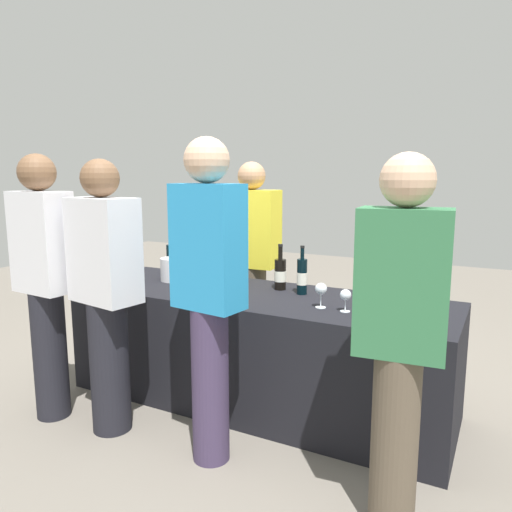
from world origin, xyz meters
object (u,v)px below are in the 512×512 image
at_px(guest_0, 45,277).
at_px(server_pouring, 252,258).
at_px(wine_bottle_1, 217,264).
at_px(guest_2, 209,288).
at_px(wine_bottle_2, 236,270).
at_px(ice_bucket, 174,269).
at_px(wine_bottle_4, 302,276).
at_px(wine_bottle_0, 171,260).
at_px(wine_glass_2, 346,296).
at_px(wine_bottle_5, 379,285).
at_px(wine_glass_1, 321,290).
at_px(wine_glass_0, 220,283).
at_px(wine_bottle_3, 280,274).
at_px(guest_3, 400,333).
at_px(guest_1, 106,290).
at_px(menu_board, 398,320).

bearing_deg(guest_0, server_pouring, 67.06).
distance_m(server_pouring, guest_0, 1.55).
relative_size(wine_bottle_1, guest_0, 0.21).
relative_size(server_pouring, guest_2, 0.95).
bearing_deg(wine_bottle_2, guest_2, -68.49).
bearing_deg(ice_bucket, wine_bottle_4, 2.69).
distance_m(wine_bottle_0, ice_bucket, 0.19).
xyz_separation_m(wine_glass_2, server_pouring, (-1.00, 0.75, 0.03)).
relative_size(wine_bottle_1, wine_glass_2, 2.63).
height_order(wine_bottle_5, wine_glass_1, wine_bottle_5).
xyz_separation_m(wine_glass_1, ice_bucket, (-1.22, 0.21, -0.02)).
bearing_deg(wine_bottle_4, wine_glass_2, -35.65).
height_order(wine_bottle_0, wine_glass_0, wine_bottle_0).
bearing_deg(server_pouring, wine_bottle_3, 133.73).
relative_size(wine_bottle_5, wine_glass_0, 2.24).
distance_m(wine_bottle_3, server_pouring, 0.62).
bearing_deg(ice_bucket, wine_bottle_0, 134.70).
xyz_separation_m(wine_bottle_3, guest_3, (0.99, -0.97, 0.02)).
xyz_separation_m(wine_bottle_4, guest_1, (-0.87, -0.85, -0.01)).
height_order(wine_bottle_0, wine_bottle_3, wine_bottle_0).
xyz_separation_m(wine_bottle_3, ice_bucket, (-0.81, -0.10, -0.03)).
xyz_separation_m(wine_bottle_3, guest_0, (-1.15, -0.95, 0.04)).
xyz_separation_m(wine_bottle_2, wine_glass_1, (0.74, -0.28, 0.00)).
height_order(wine_bottle_2, menu_board, wine_bottle_2).
bearing_deg(guest_0, wine_bottle_5, 30.87).
xyz_separation_m(wine_bottle_4, menu_board, (0.48, 0.74, -0.42)).
bearing_deg(wine_glass_0, guest_3, -25.59).
height_order(wine_bottle_2, wine_glass_1, wine_bottle_2).
bearing_deg(wine_bottle_0, guest_2, -44.07).
bearing_deg(wine_glass_2, server_pouring, 143.26).
distance_m(wine_bottle_5, wine_glass_0, 0.98).
distance_m(ice_bucket, server_pouring, 0.64).
distance_m(wine_bottle_0, server_pouring, 0.63).
bearing_deg(wine_glass_0, wine_bottle_1, 124.24).
distance_m(wine_bottle_4, guest_1, 1.22).
xyz_separation_m(wine_bottle_2, wine_bottle_4, (0.51, -0.02, 0.01)).
bearing_deg(server_pouring, guest_2, 106.49).
bearing_deg(ice_bucket, menu_board, 28.19).
bearing_deg(guest_0, wine_glass_1, 26.50).
distance_m(ice_bucket, guest_1, 0.81).
relative_size(wine_bottle_4, guest_1, 0.20).
bearing_deg(wine_glass_1, guest_3, -48.78).
relative_size(wine_bottle_5, ice_bucket, 1.45).
distance_m(wine_bottle_1, server_pouring, 0.41).
xyz_separation_m(wine_glass_0, ice_bucket, (-0.57, 0.28, -0.01)).
relative_size(wine_bottle_5, wine_glass_2, 2.27).
bearing_deg(wine_bottle_3, ice_bucket, -173.09).
height_order(wine_glass_1, ice_bucket, ice_bucket).
height_order(wine_bottle_1, wine_glass_1, wine_bottle_1).
xyz_separation_m(wine_bottle_1, wine_bottle_4, (0.70, -0.08, -0.00)).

